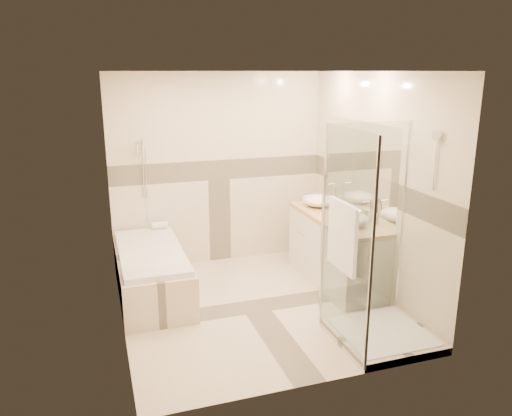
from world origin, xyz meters
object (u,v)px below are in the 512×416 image
object	(u,v)px
bathtub	(152,270)
amenity_bottle_b	(335,209)
vessel_sink_near	(319,200)
vessel_sink_far	(352,219)
vanity	(336,250)
shower_enclosure	(370,289)
amenity_bottle_a	(335,209)

from	to	relation	value
bathtub	amenity_bottle_b	bearing A→B (deg)	-8.94
vessel_sink_near	vessel_sink_far	xyz separation A→B (m)	(0.00, -0.86, -0.00)
vanity	vessel_sink_near	distance (m)	0.69
bathtub	vessel_sink_near	world-z (taller)	vessel_sink_near
bathtub	shower_enclosure	distance (m)	2.47
bathtub	amenity_bottle_b	distance (m)	2.24
amenity_bottle_a	amenity_bottle_b	distance (m)	0.01
amenity_bottle_a	amenity_bottle_b	size ratio (longest dim) A/B	1.06
amenity_bottle_a	amenity_bottle_b	world-z (taller)	amenity_bottle_a
vanity	amenity_bottle_a	world-z (taller)	amenity_bottle_a
bathtub	amenity_bottle_a	world-z (taller)	amenity_bottle_a
vanity	vessel_sink_far	world-z (taller)	vessel_sink_far
bathtub	vanity	xyz separation A→B (m)	(2.15, -0.35, 0.12)
bathtub	vessel_sink_near	bearing A→B (deg)	3.27
vessel_sink_near	amenity_bottle_a	size ratio (longest dim) A/B	2.24
bathtub	vanity	world-z (taller)	vanity
bathtub	amenity_bottle_a	bearing A→B (deg)	-9.01
vanity	amenity_bottle_a	distance (m)	0.51
bathtub	amenity_bottle_b	xyz separation A→B (m)	(2.13, -0.33, 0.62)
bathtub	shower_enclosure	world-z (taller)	shower_enclosure
amenity_bottle_b	amenity_bottle_a	bearing A→B (deg)	-90.00
shower_enclosure	amenity_bottle_b	size ratio (longest dim) A/B	12.81
amenity_bottle_a	vanity	bearing A→B (deg)	-31.42
vanity	amenity_bottle_a	xyz separation A→B (m)	(-0.02, 0.01, 0.51)
shower_enclosure	bathtub	bearing A→B (deg)	138.90
vessel_sink_near	amenity_bottle_b	bearing A→B (deg)	-90.00
vessel_sink_near	amenity_bottle_b	world-z (taller)	amenity_bottle_b
vessel_sink_far	bathtub	bearing A→B (deg)	160.98
bathtub	shower_enclosure	size ratio (longest dim) A/B	0.83
vessel_sink_near	amenity_bottle_a	world-z (taller)	amenity_bottle_a
vanity	vessel_sink_far	size ratio (longest dim) A/B	4.31
shower_enclosure	amenity_bottle_b	xyz separation A→B (m)	(0.27, 1.29, 0.42)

